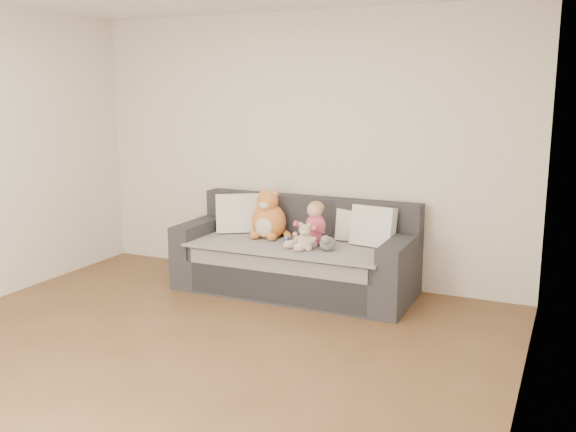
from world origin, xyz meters
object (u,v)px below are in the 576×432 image
(plush_cat, at_px, (269,218))
(sippy_cup, at_px, (287,240))
(sofa, at_px, (296,258))
(teddy_bear, at_px, (305,239))
(toddler, at_px, (313,227))

(plush_cat, relative_size, sippy_cup, 5.11)
(sofa, bearing_deg, teddy_bear, -52.83)
(sofa, distance_m, plush_cat, 0.47)
(toddler, height_order, sippy_cup, toddler)
(plush_cat, bearing_deg, sippy_cup, -40.21)
(sofa, relative_size, plush_cat, 4.27)
(plush_cat, relative_size, teddy_bear, 2.05)
(toddler, height_order, plush_cat, plush_cat)
(plush_cat, bearing_deg, toddler, -16.86)
(toddler, bearing_deg, plush_cat, -171.46)
(teddy_bear, relative_size, sippy_cup, 2.49)
(toddler, distance_m, plush_cat, 0.53)
(sofa, xyz_separation_m, sippy_cup, (-0.01, -0.19, 0.22))
(teddy_bear, bearing_deg, sofa, 119.60)
(toddler, xyz_separation_m, plush_cat, (-0.51, 0.14, 0.01))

